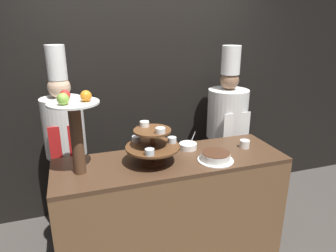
% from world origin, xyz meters
% --- Properties ---
extents(wall_back, '(10.00, 0.06, 2.80)m').
position_xyz_m(wall_back, '(0.00, 1.28, 1.40)').
color(wall_back, black).
rests_on(wall_back, ground_plane).
extents(buffet_counter, '(1.87, 0.61, 0.94)m').
position_xyz_m(buffet_counter, '(0.00, 0.30, 0.47)').
color(buffet_counter, brown).
rests_on(buffet_counter, ground_plane).
extents(tiered_stand, '(0.42, 0.42, 0.32)m').
position_xyz_m(tiered_stand, '(-0.17, 0.28, 1.11)').
color(tiered_stand, brown).
rests_on(tiered_stand, buffet_counter).
extents(fruit_pedestal, '(0.35, 0.35, 0.62)m').
position_xyz_m(fruit_pedestal, '(-0.72, 0.29, 1.33)').
color(fruit_pedestal, brown).
rests_on(fruit_pedestal, buffet_counter).
extents(cake_round, '(0.29, 0.29, 0.07)m').
position_xyz_m(cake_round, '(0.32, 0.17, 0.97)').
color(cake_round, white).
rests_on(cake_round, buffet_counter).
extents(cup_white, '(0.08, 0.08, 0.07)m').
position_xyz_m(cup_white, '(0.69, 0.33, 0.98)').
color(cup_white, white).
rests_on(cup_white, buffet_counter).
extents(serving_bowl_far, '(0.15, 0.15, 0.15)m').
position_xyz_m(serving_bowl_far, '(0.20, 0.46, 0.97)').
color(serving_bowl_far, white).
rests_on(serving_bowl_far, buffet_counter).
extents(chef_left, '(0.36, 0.36, 1.82)m').
position_xyz_m(chef_left, '(-0.82, 0.89, 0.97)').
color(chef_left, black).
rests_on(chef_left, ground_plane).
extents(chef_center_left, '(0.42, 0.42, 1.78)m').
position_xyz_m(chef_center_left, '(0.82, 0.89, 0.94)').
color(chef_center_left, black).
rests_on(chef_center_left, ground_plane).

